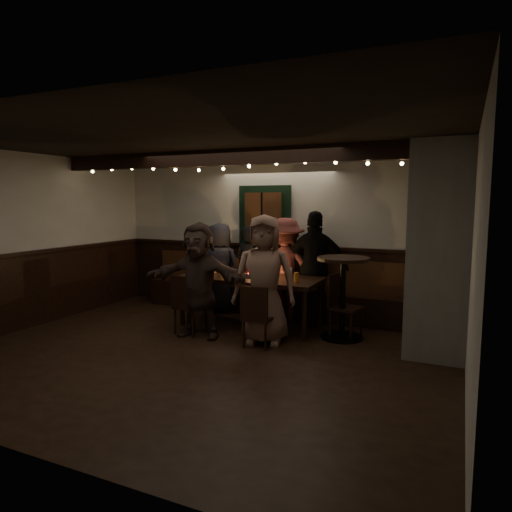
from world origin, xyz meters
The scene contains 13 objects.
room centered at (1.07, 1.42, 1.07)m, with size 6.02×5.01×2.62m.
dining_table centered at (0.02, 1.40, 0.69)m, with size 2.12×0.91×0.92m.
chair_near_left centered at (-0.61, 0.61, 0.48)m, with size 0.42×0.42×0.86m.
chair_near_right centered at (0.54, 0.49, 0.46)m, with size 0.38×0.38×0.82m.
chair_end centered at (1.38, 1.49, 0.49)m, with size 0.48×0.48×0.87m.
high_top centered at (1.44, 1.36, 0.72)m, with size 0.71×0.71×1.13m.
person_a centered at (-0.87, 2.06, 0.76)m, with size 0.74×0.48×1.52m, color #25242D.
person_b centered at (-0.36, 2.16, 0.74)m, with size 0.54×0.35×1.48m, color black.
person_c centered at (0.02, 2.12, 0.77)m, with size 0.75×0.58×1.53m, color beige.
person_d centered at (0.33, 2.04, 0.81)m, with size 1.05×0.60×1.62m, color #5D2825.
person_e centered at (0.83, 2.08, 0.87)m, with size 1.02×0.42×1.74m, color black.
person_f centered at (-0.40, 0.61, 0.80)m, with size 1.49×0.48×1.61m, color #362821.
person_g centered at (0.53, 0.73, 0.86)m, with size 0.84×0.55×1.72m, color #815E4E.
Camera 1 is at (2.90, -4.72, 1.90)m, focal length 32.00 mm.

